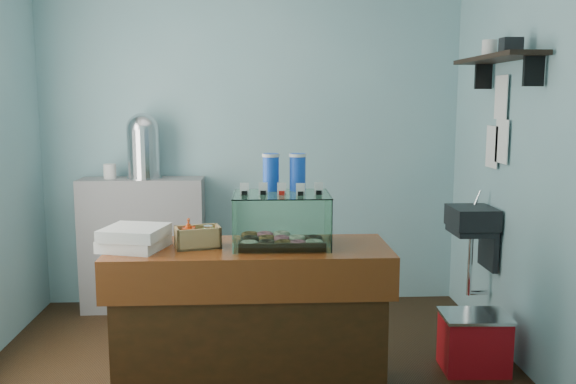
{
  "coord_description": "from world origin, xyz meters",
  "views": [
    {
      "loc": [
        0.05,
        -3.66,
        1.72
      ],
      "look_at": [
        0.22,
        -0.15,
        1.2
      ],
      "focal_mm": 38.0,
      "sensor_mm": 36.0,
      "label": 1
    }
  ],
  "objects": [
    {
      "name": "coffee_urn",
      "position": [
        -0.87,
        1.31,
        1.38
      ],
      "size": [
        0.29,
        0.29,
        0.53
      ],
      "color": "silver",
      "rests_on": "back_shelf"
    },
    {
      "name": "pastry_boxes",
      "position": [
        -0.65,
        -0.28,
        0.96
      ],
      "size": [
        0.4,
        0.4,
        0.13
      ],
      "rotation": [
        0.0,
        0.0,
        -0.28
      ],
      "color": "silver",
      "rests_on": "counter"
    },
    {
      "name": "red_cooler",
      "position": [
        1.43,
        0.01,
        0.19
      ],
      "size": [
        0.44,
        0.34,
        0.37
      ],
      "rotation": [
        0.0,
        0.0,
        -0.04
      ],
      "color": "red",
      "rests_on": "ground"
    },
    {
      "name": "display_case",
      "position": [
        0.18,
        -0.2,
        1.07
      ],
      "size": [
        0.56,
        0.41,
        0.52
      ],
      "rotation": [
        0.0,
        0.0,
        -0.02
      ],
      "color": "#331F0F",
      "rests_on": "counter"
    },
    {
      "name": "room_shell",
      "position": [
        0.03,
        0.01,
        1.71
      ],
      "size": [
        3.54,
        3.04,
        2.82
      ],
      "color": "#7EADB8",
      "rests_on": "ground"
    },
    {
      "name": "back_shelf",
      "position": [
        -0.9,
        1.32,
        0.55
      ],
      "size": [
        1.0,
        0.32,
        1.1
      ],
      "primitive_type": "cube",
      "color": "gray",
      "rests_on": "ground"
    },
    {
      "name": "condiment_crate",
      "position": [
        -0.3,
        -0.26,
        0.96
      ],
      "size": [
        0.28,
        0.21,
        0.17
      ],
      "rotation": [
        0.0,
        0.0,
        0.25
      ],
      "color": "tan",
      "rests_on": "counter"
    },
    {
      "name": "ground",
      "position": [
        0.0,
        0.0,
        0.0
      ],
      "size": [
        3.5,
        3.5,
        0.0
      ],
      "primitive_type": "plane",
      "color": "black",
      "rests_on": "ground"
    },
    {
      "name": "counter",
      "position": [
        0.0,
        -0.25,
        0.46
      ],
      "size": [
        1.6,
        0.6,
        0.9
      ],
      "color": "#43200D",
      "rests_on": "ground"
    }
  ]
}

